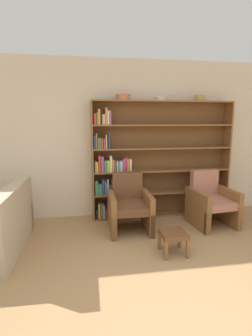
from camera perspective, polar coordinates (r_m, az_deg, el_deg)
The scene contains 9 objects.
ground_plane at distance 2.63m, azimuth 13.34°, elevation -30.76°, with size 24.00×24.00×0.00m, color #A87F51.
wall_back at distance 4.72m, azimuth 0.80°, elevation 6.23°, with size 12.00×0.06×2.75m.
bookshelf at distance 4.67m, azimuth 4.96°, elevation 1.10°, with size 2.48×0.30×2.04m.
bowl_brass at distance 4.52m, azimuth -0.63°, elevation 15.24°, with size 0.25×0.25×0.10m.
bowl_copper at distance 4.66m, azimuth 7.58°, elevation 14.78°, with size 0.18×0.18×0.07m.
bowl_olive at distance 4.91m, azimuth 15.78°, elevation 14.51°, with size 0.17×0.17×0.10m.
armchair_leather at distance 4.16m, azimuth 0.74°, elevation -8.26°, with size 0.65×0.69×0.89m.
armchair_cushioned at distance 4.59m, azimuth 17.97°, elevation -6.98°, with size 0.71×0.75×0.89m.
footstool at distance 3.55m, azimuth 10.27°, elevation -14.39°, with size 0.33×0.33×0.30m.
Camera 1 is at (-0.82, -1.81, 1.72)m, focal length 28.00 mm.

